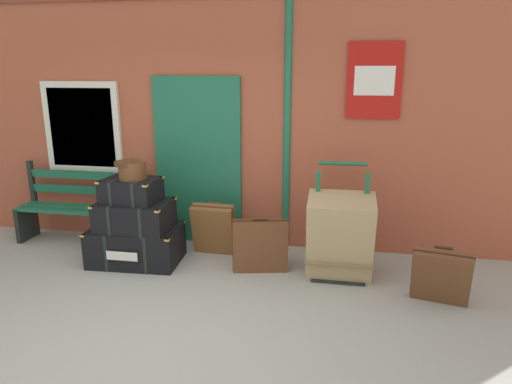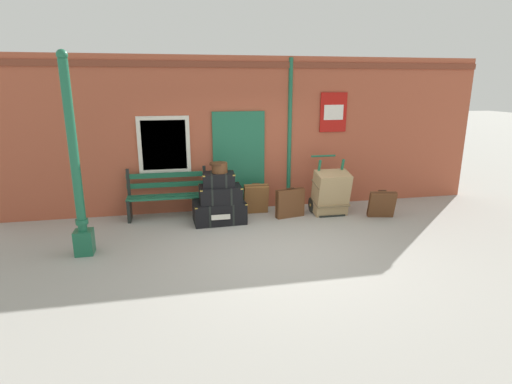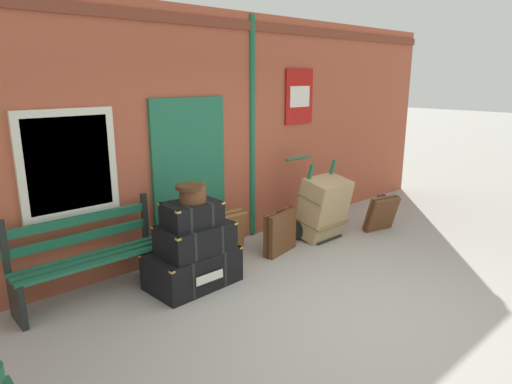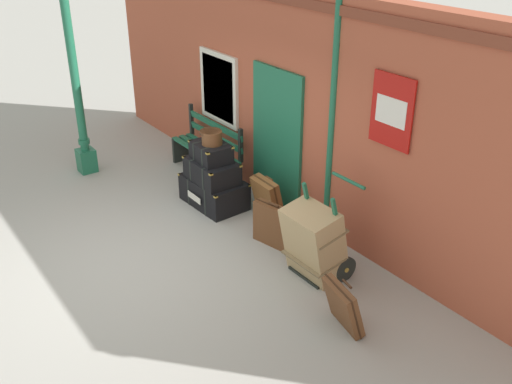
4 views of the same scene
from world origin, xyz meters
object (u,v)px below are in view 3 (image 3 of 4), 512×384
at_px(platform_bench, 89,258).
at_px(steamer_trunk_top, 192,214).
at_px(round_hatbox, 192,192).
at_px(porters_trolley, 313,218).
at_px(steamer_trunk_middle, 195,238).
at_px(suitcase_charcoal, 227,234).
at_px(steamer_trunk_base, 193,268).
at_px(large_brown_trunk, 323,208).
at_px(suitcase_brown, 280,232).
at_px(suitcase_oxblood, 381,213).

distance_m(platform_bench, steamer_trunk_top, 1.20).
distance_m(round_hatbox, porters_trolley, 2.45).
height_order(steamer_trunk_middle, suitcase_charcoal, steamer_trunk_middle).
height_order(steamer_trunk_top, suitcase_charcoal, steamer_trunk_top).
distance_m(steamer_trunk_middle, suitcase_charcoal, 0.95).
bearing_deg(round_hatbox, platform_bench, 152.19).
relative_size(steamer_trunk_middle, suitcase_charcoal, 1.26).
bearing_deg(steamer_trunk_top, porters_trolley, 4.55).
bearing_deg(steamer_trunk_middle, porters_trolley, 4.90).
relative_size(steamer_trunk_base, large_brown_trunk, 1.09).
xyz_separation_m(steamer_trunk_base, round_hatbox, (0.02, -0.02, 0.90)).
relative_size(steamer_trunk_top, porters_trolley, 0.54).
height_order(steamer_trunk_base, suitcase_brown, suitcase_brown).
bearing_deg(suitcase_charcoal, suitcase_oxblood, -18.54).
relative_size(round_hatbox, suitcase_oxblood, 0.59).
bearing_deg(large_brown_trunk, round_hatbox, 179.95).
distance_m(platform_bench, suitcase_charcoal, 1.81).
relative_size(steamer_trunk_base, porters_trolley, 0.88).
bearing_deg(platform_bench, large_brown_trunk, -9.15).
distance_m(suitcase_oxblood, suitcase_brown, 1.86).
bearing_deg(porters_trolley, suitcase_oxblood, -31.34).
relative_size(platform_bench, steamer_trunk_middle, 1.97).
distance_m(steamer_trunk_base, suitcase_oxblood, 3.29).
distance_m(platform_bench, suitcase_brown, 2.49).
xyz_separation_m(platform_bench, suitcase_brown, (2.44, -0.49, -0.15)).
height_order(platform_bench, large_brown_trunk, platform_bench).
bearing_deg(suitcase_brown, steamer_trunk_middle, -177.75).
relative_size(platform_bench, steamer_trunk_base, 1.54).
bearing_deg(suitcase_oxblood, steamer_trunk_top, 173.12).
height_order(steamer_trunk_base, steamer_trunk_top, steamer_trunk_top).
relative_size(platform_bench, porters_trolley, 1.36).
bearing_deg(steamer_trunk_base, suitcase_brown, 0.68).
relative_size(suitcase_oxblood, suitcase_charcoal, 0.90).
relative_size(platform_bench, suitcase_brown, 2.58).
bearing_deg(platform_bench, suitcase_charcoal, -3.53).
distance_m(large_brown_trunk, suitcase_brown, 0.88).
distance_m(steamer_trunk_middle, large_brown_trunk, 2.29).
height_order(steamer_trunk_middle, steamer_trunk_top, steamer_trunk_top).
xyz_separation_m(steamer_trunk_top, suitcase_oxblood, (3.26, -0.39, -0.59)).
distance_m(round_hatbox, large_brown_trunk, 2.38).
xyz_separation_m(steamer_trunk_base, steamer_trunk_top, (-0.00, -0.03, 0.66)).
bearing_deg(steamer_trunk_middle, round_hatbox, 110.69).
bearing_deg(steamer_trunk_top, steamer_trunk_base, 88.14).
relative_size(round_hatbox, porters_trolley, 0.29).
xyz_separation_m(platform_bench, suitcase_charcoal, (1.81, -0.11, -0.13)).
distance_m(steamer_trunk_middle, suitcase_oxblood, 3.27).
distance_m(round_hatbox, suitcase_brown, 1.65).
xyz_separation_m(steamer_trunk_middle, suitcase_brown, (1.43, 0.06, -0.29)).
bearing_deg(steamer_trunk_top, large_brown_trunk, 0.12).
height_order(platform_bench, suitcase_brown, platform_bench).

